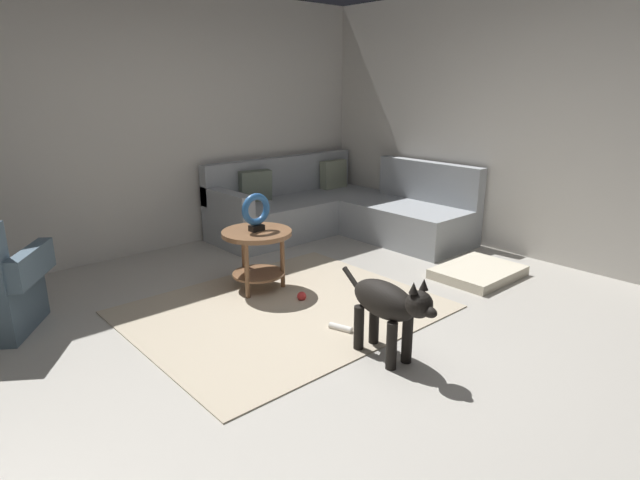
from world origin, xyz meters
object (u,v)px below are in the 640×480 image
(torus_sculpture, at_px, (256,211))
(dog, at_px, (388,305))
(dog_bed_mat, at_px, (478,272))
(dog_toy_rope, at_px, (341,328))
(sectional_couch, at_px, (337,211))
(dog_toy_ball, at_px, (302,296))
(side_table, at_px, (257,244))

(torus_sculpture, xyz_separation_m, dog, (-0.07, -1.55, -0.33))
(dog_bed_mat, distance_m, dog_toy_rope, 1.75)
(sectional_couch, relative_size, dog_toy_ball, 28.93)
(torus_sculpture, distance_m, dog_toy_rope, 1.27)
(torus_sculpture, distance_m, dog_toy_ball, 0.81)
(sectional_couch, relative_size, side_table, 3.75)
(side_table, distance_m, dog, 1.55)
(sectional_couch, distance_m, dog_toy_ball, 2.06)
(dog_bed_mat, bearing_deg, sectional_couch, 89.84)
(dog_bed_mat, height_order, dog_toy_ball, dog_bed_mat)
(torus_sculpture, bearing_deg, dog_toy_ball, -73.91)
(dog_toy_ball, bearing_deg, dog_bed_mat, -22.72)
(dog_bed_mat, bearing_deg, side_table, 147.27)
(sectional_couch, height_order, torus_sculpture, sectional_couch)
(torus_sculpture, bearing_deg, dog_bed_mat, -32.73)
(dog, height_order, dog_toy_ball, dog)
(dog, height_order, dog_toy_rope, dog)
(torus_sculpture, relative_size, dog_bed_mat, 0.41)
(side_table, xyz_separation_m, dog, (-0.07, -1.55, -0.04))
(side_table, bearing_deg, dog, -92.47)
(dog, distance_m, dog_toy_ball, 1.17)
(side_table, relative_size, dog_toy_rope, 3.33)
(dog_toy_rope, bearing_deg, sectional_couch, 47.20)
(sectional_couch, height_order, side_table, sectional_couch)
(dog_bed_mat, xyz_separation_m, dog_toy_rope, (-1.75, 0.05, -0.02))
(torus_sculpture, height_order, dog, torus_sculpture)
(torus_sculpture, bearing_deg, dog_toy_rope, -91.06)
(torus_sculpture, xyz_separation_m, dog_bed_mat, (1.73, -1.11, -0.67))
(dog, bearing_deg, dog_toy_ball, -95.42)
(sectional_couch, relative_size, dog, 2.65)
(side_table, xyz_separation_m, dog_toy_rope, (-0.02, -1.06, -0.39))
(sectional_couch, xyz_separation_m, dog_toy_rope, (-1.75, -1.89, -0.26))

